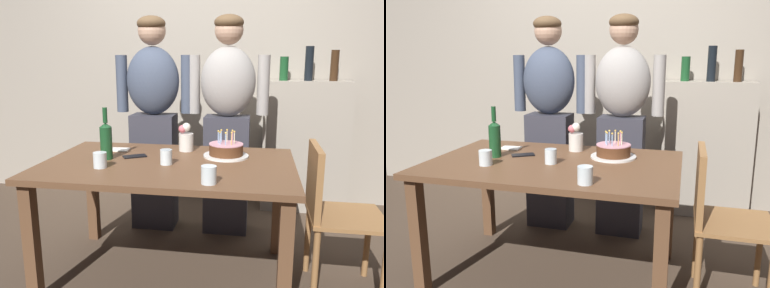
% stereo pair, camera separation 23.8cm
% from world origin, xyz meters
% --- Properties ---
extents(ground_plane, '(10.00, 10.00, 0.00)m').
position_xyz_m(ground_plane, '(0.00, 0.00, 0.00)').
color(ground_plane, '#47382B').
extents(back_wall, '(5.20, 0.10, 2.60)m').
position_xyz_m(back_wall, '(0.00, 1.55, 1.30)').
color(back_wall, '#9E9384').
rests_on(back_wall, ground_plane).
extents(dining_table, '(1.50, 0.96, 0.74)m').
position_xyz_m(dining_table, '(0.00, 0.00, 0.64)').
color(dining_table, brown).
rests_on(dining_table, ground_plane).
extents(birthday_cake, '(0.29, 0.29, 0.17)m').
position_xyz_m(birthday_cake, '(0.33, 0.19, 0.78)').
color(birthday_cake, white).
rests_on(birthday_cake, dining_table).
extents(water_glass_near, '(0.08, 0.08, 0.09)m').
position_xyz_m(water_glass_near, '(0.29, -0.37, 0.79)').
color(water_glass_near, silver).
rests_on(water_glass_near, dining_table).
extents(water_glass_far, '(0.07, 0.07, 0.09)m').
position_xyz_m(water_glass_far, '(0.00, -0.05, 0.78)').
color(water_glass_far, silver).
rests_on(water_glass_far, dining_table).
extents(water_glass_side, '(0.08, 0.08, 0.09)m').
position_xyz_m(water_glass_side, '(-0.35, -0.18, 0.78)').
color(water_glass_side, silver).
rests_on(water_glass_side, dining_table).
extents(wine_bottle, '(0.07, 0.07, 0.32)m').
position_xyz_m(wine_bottle, '(-0.39, 0.01, 0.86)').
color(wine_bottle, '#194723').
rests_on(wine_bottle, dining_table).
extents(cell_phone, '(0.16, 0.14, 0.01)m').
position_xyz_m(cell_phone, '(-0.24, 0.09, 0.74)').
color(cell_phone, black).
rests_on(cell_phone, dining_table).
extents(napkin_stack, '(0.14, 0.11, 0.01)m').
position_xyz_m(napkin_stack, '(-0.40, 0.25, 0.74)').
color(napkin_stack, white).
rests_on(napkin_stack, dining_table).
extents(flower_vase, '(0.10, 0.10, 0.19)m').
position_xyz_m(flower_vase, '(0.05, 0.31, 0.82)').
color(flower_vase, silver).
rests_on(flower_vase, dining_table).
extents(person_man_bearded, '(0.61, 0.27, 1.66)m').
position_xyz_m(person_man_bearded, '(-0.28, 0.74, 0.87)').
color(person_man_bearded, '#33333D').
rests_on(person_man_bearded, ground_plane).
extents(person_woman_cardigan, '(0.61, 0.27, 1.66)m').
position_xyz_m(person_woman_cardigan, '(0.29, 0.74, 0.87)').
color(person_woman_cardigan, '#33333D').
rests_on(person_woman_cardigan, ground_plane).
extents(dining_chair, '(0.42, 0.42, 0.87)m').
position_xyz_m(dining_chair, '(0.95, 0.01, 0.52)').
color(dining_chair, olive).
rests_on(dining_chair, ground_plane).
extents(shelf_cabinet, '(0.74, 0.30, 1.45)m').
position_xyz_m(shelf_cabinet, '(0.94, 1.33, 0.59)').
color(shelf_cabinet, '#9E9384').
rests_on(shelf_cabinet, ground_plane).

